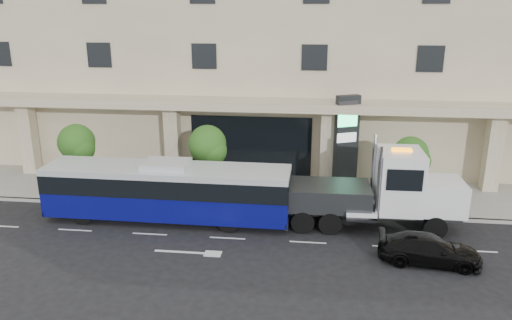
{
  "coord_description": "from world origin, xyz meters",
  "views": [
    {
      "loc": [
        4.04,
        -23.77,
        11.13
      ],
      "look_at": [
        1.03,
        2.0,
        3.05
      ],
      "focal_mm": 35.0,
      "sensor_mm": 36.0,
      "label": 1
    }
  ],
  "objects_px": {
    "city_bus": "(167,190)",
    "tow_truck": "(380,192)",
    "signage_pylon": "(346,142)",
    "black_sedan": "(429,249)"
  },
  "relations": [
    {
      "from": "city_bus",
      "to": "black_sedan",
      "type": "bearing_deg",
      "value": -13.66
    },
    {
      "from": "tow_truck",
      "to": "black_sedan",
      "type": "height_order",
      "value": "tow_truck"
    },
    {
      "from": "black_sedan",
      "to": "tow_truck",
      "type": "bearing_deg",
      "value": 33.01
    },
    {
      "from": "city_bus",
      "to": "signage_pylon",
      "type": "bearing_deg",
      "value": 31.21
    },
    {
      "from": "city_bus",
      "to": "black_sedan",
      "type": "xyz_separation_m",
      "value": [
        12.98,
        -3.27,
        -1.03
      ]
    },
    {
      "from": "black_sedan",
      "to": "signage_pylon",
      "type": "distance_m",
      "value": 9.91
    },
    {
      "from": "signage_pylon",
      "to": "tow_truck",
      "type": "bearing_deg",
      "value": -98.77
    },
    {
      "from": "black_sedan",
      "to": "signage_pylon",
      "type": "relative_size",
      "value": 0.77
    },
    {
      "from": "city_bus",
      "to": "tow_truck",
      "type": "distance_m",
      "value": 11.13
    },
    {
      "from": "tow_truck",
      "to": "black_sedan",
      "type": "bearing_deg",
      "value": -63.62
    }
  ]
}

